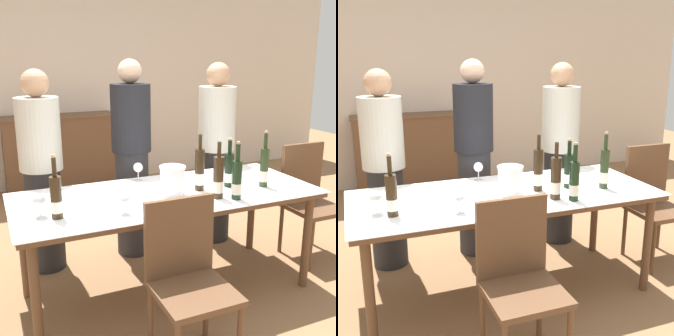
# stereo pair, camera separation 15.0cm
# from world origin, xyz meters

# --- Properties ---
(ground_plane) EXTENTS (12.00, 12.00, 0.00)m
(ground_plane) POSITION_xyz_m (0.00, 0.00, 0.00)
(ground_plane) COLOR olive
(back_wall) EXTENTS (8.00, 0.10, 2.80)m
(back_wall) POSITION_xyz_m (0.00, 3.05, 1.40)
(back_wall) COLOR beige
(back_wall) RESTS_ON ground_plane
(sideboard_cabinet) EXTENTS (1.40, 0.46, 0.97)m
(sideboard_cabinet) POSITION_xyz_m (-0.27, 2.76, 0.49)
(sideboard_cabinet) COLOR brown
(sideboard_cabinet) RESTS_ON ground_plane
(dining_table) EXTENTS (2.12, 0.89, 0.76)m
(dining_table) POSITION_xyz_m (0.00, 0.00, 0.70)
(dining_table) COLOR brown
(dining_table) RESTS_ON ground_plane
(ice_bucket) EXTENTS (0.18, 0.18, 0.20)m
(ice_bucket) POSITION_xyz_m (0.02, -0.04, 0.87)
(ice_bucket) COLOR white
(ice_bucket) RESTS_ON dining_table
(wine_bottle_0) EXTENTS (0.07, 0.07, 0.39)m
(wine_bottle_0) POSITION_xyz_m (0.37, -0.30, 0.90)
(wine_bottle_0) COLOR black
(wine_bottle_0) RESTS_ON dining_table
(wine_bottle_1) EXTENTS (0.07, 0.07, 0.36)m
(wine_bottle_1) POSITION_xyz_m (0.47, -0.04, 0.89)
(wine_bottle_1) COLOR black
(wine_bottle_1) RESTS_ON dining_table
(wine_bottle_2) EXTENTS (0.06, 0.06, 0.41)m
(wine_bottle_2) POSITION_xyz_m (0.70, -0.14, 0.90)
(wine_bottle_2) COLOR #28381E
(wine_bottle_2) RESTS_ON dining_table
(wine_bottle_3) EXTENTS (0.07, 0.07, 0.40)m
(wine_bottle_3) POSITION_xyz_m (0.23, -0.03, 0.91)
(wine_bottle_3) COLOR #332314
(wine_bottle_3) RESTS_ON dining_table
(wine_bottle_4) EXTENTS (0.07, 0.07, 0.38)m
(wine_bottle_4) POSITION_xyz_m (-0.79, -0.16, 0.89)
(wine_bottle_4) COLOR #332314
(wine_bottle_4) RESTS_ON dining_table
(wine_bottle_5) EXTENTS (0.07, 0.07, 0.38)m
(wine_bottle_5) POSITION_xyz_m (0.27, -0.23, 0.90)
(wine_bottle_5) COLOR #332314
(wine_bottle_5) RESTS_ON dining_table
(wine_glass_0) EXTENTS (0.08, 0.08, 0.14)m
(wine_glass_0) POSITION_xyz_m (-0.87, -0.10, 0.86)
(wine_glass_0) COLOR white
(wine_glass_0) RESTS_ON dining_table
(wine_glass_1) EXTENTS (0.07, 0.07, 0.13)m
(wine_glass_1) POSITION_xyz_m (-0.40, -0.26, 0.85)
(wine_glass_1) COLOR white
(wine_glass_1) RESTS_ON dining_table
(wine_glass_2) EXTENTS (0.07, 0.07, 0.14)m
(wine_glass_2) POSITION_xyz_m (-0.09, 0.36, 0.86)
(wine_glass_2) COLOR white
(wine_glass_2) RESTS_ON dining_table
(chair_near_front) EXTENTS (0.42, 0.42, 0.93)m
(chair_near_front) POSITION_xyz_m (-0.18, -0.67, 0.53)
(chair_near_front) COLOR brown
(chair_near_front) RESTS_ON ground_plane
(chair_right_end) EXTENTS (0.42, 0.42, 0.97)m
(chair_right_end) POSITION_xyz_m (1.35, 0.09, 0.55)
(chair_right_end) COLOR brown
(chair_right_end) RESTS_ON ground_plane
(person_host) EXTENTS (0.33, 0.33, 1.60)m
(person_host) POSITION_xyz_m (-0.75, 0.74, 0.80)
(person_host) COLOR #262628
(person_host) RESTS_ON ground_plane
(person_guest_left) EXTENTS (0.33, 0.33, 1.67)m
(person_guest_left) POSITION_xyz_m (-0.02, 0.72, 0.84)
(person_guest_left) COLOR #2D2D33
(person_guest_left) RESTS_ON ground_plane
(person_guest_right) EXTENTS (0.33, 0.33, 1.64)m
(person_guest_right) POSITION_xyz_m (0.78, 0.68, 0.82)
(person_guest_right) COLOR #262628
(person_guest_right) RESTS_ON ground_plane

